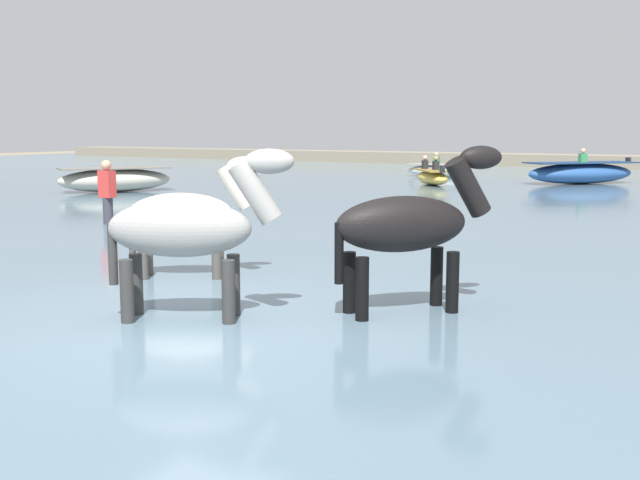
{
  "coord_description": "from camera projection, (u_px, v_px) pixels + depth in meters",
  "views": [
    {
      "loc": [
        4.85,
        -5.49,
        2.22
      ],
      "look_at": [
        -0.07,
        2.59,
        0.84
      ],
      "focal_mm": 42.44,
      "sensor_mm": 36.0,
      "label": 1
    }
  ],
  "objects": [
    {
      "name": "ground_plane",
      "position": [
        190.0,
        357.0,
        7.46
      ],
      "size": [
        120.0,
        120.0,
        0.0
      ],
      "primitive_type": "plane",
      "color": "#84755B"
    },
    {
      "name": "water_surface",
      "position": [
        506.0,
        228.0,
        15.89
      ],
      "size": [
        90.0,
        90.0,
        0.34
      ],
      "primitive_type": "cube",
      "color": "slate",
      "rests_on": "ground"
    },
    {
      "name": "horse_lead_grey",
      "position": [
        188.0,
        233.0,
        7.48
      ],
      "size": [
        1.79,
        1.22,
        2.04
      ],
      "color": "gray",
      "rests_on": "ground"
    },
    {
      "name": "horse_trailing_black",
      "position": [
        409.0,
        229.0,
        7.76
      ],
      "size": [
        1.46,
        1.67,
        2.06
      ],
      "color": "black",
      "rests_on": "ground"
    },
    {
      "name": "horse_flank_pinto",
      "position": [
        187.0,
        217.0,
        9.65
      ],
      "size": [
        1.62,
        1.2,
        1.89
      ],
      "color": "beige",
      "rests_on": "ground"
    },
    {
      "name": "boat_far_inshore",
      "position": [
        432.0,
        177.0,
        26.17
      ],
      "size": [
        2.19,
        2.42,
        1.0
      ],
      "color": "gold",
      "rests_on": "water_surface"
    },
    {
      "name": "boat_near_starboard",
      "position": [
        437.0,
        170.0,
        30.53
      ],
      "size": [
        2.51,
        0.99,
        1.0
      ],
      "color": "silver",
      "rests_on": "water_surface"
    },
    {
      "name": "boat_mid_channel",
      "position": [
        115.0,
        180.0,
        23.15
      ],
      "size": [
        2.93,
        3.54,
        0.75
      ],
      "color": "#B2AD9E",
      "rests_on": "water_surface"
    },
    {
      "name": "boat_mid_outer",
      "position": [
        581.0,
        173.0,
        26.61
      ],
      "size": [
        3.72,
        4.02,
        1.25
      ],
      "color": "#28518E",
      "rests_on": "water_surface"
    },
    {
      "name": "person_wading_close",
      "position": [
        108.0,
        198.0,
        15.17
      ],
      "size": [
        0.33,
        0.21,
        1.63
      ],
      "color": "#383842",
      "rests_on": "ground"
    }
  ]
}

